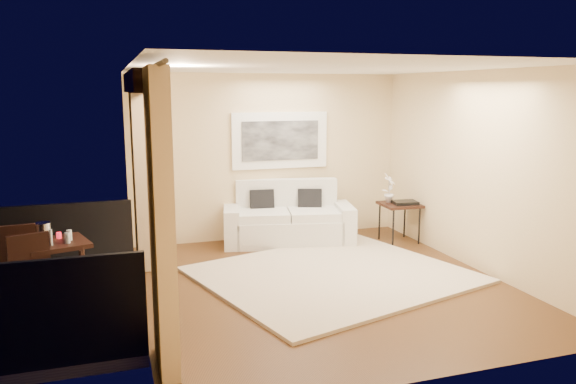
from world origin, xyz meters
TOP-DOWN VIEW (x-y plane):
  - floor at (0.00, 0.00)m, footprint 5.00×5.00m
  - room_shell at (-2.13, 0.00)m, footprint 5.00×6.40m
  - balcony at (-3.31, 0.00)m, footprint 1.81×2.60m
  - curtains at (-2.11, 0.00)m, footprint 0.16×4.80m
  - artwork at (0.20, 2.46)m, footprint 1.62×0.07m
  - rug at (0.25, 0.26)m, footprint 3.90×3.61m
  - sofa at (0.21, 2.09)m, footprint 2.20×1.29m
  - side_table at (1.93, 1.53)m, footprint 0.60×0.60m
  - tray at (1.98, 1.46)m, footprint 0.42×0.33m
  - orchid at (1.79, 1.64)m, footprint 0.30×0.30m
  - bistro_table at (-3.12, 0.28)m, footprint 0.80×0.80m
  - balcony_chair_far at (-3.54, 0.39)m, footprint 0.46×0.46m
  - balcony_chair_near at (-3.33, -0.18)m, footprint 0.52×0.52m
  - ice_bucket at (-3.26, 0.40)m, footprint 0.18×0.18m
  - candle at (-3.10, 0.42)m, footprint 0.06×0.06m
  - vase at (-3.16, 0.13)m, footprint 0.04×0.04m
  - glass_a at (-2.99, 0.17)m, footprint 0.06×0.06m
  - glass_b at (-2.98, 0.29)m, footprint 0.06×0.06m

SIDE VIEW (x-z plane):
  - floor at x=0.00m, z-range 0.00..0.00m
  - rug at x=0.25m, z-range 0.00..0.04m
  - balcony at x=-3.31m, z-range -0.41..0.76m
  - sofa at x=0.21m, z-range -0.15..0.84m
  - balcony_chair_near at x=-3.33m, z-range 0.08..1.03m
  - balcony_chair_far at x=-3.54m, z-range 0.08..1.05m
  - side_table at x=1.93m, z-range 0.26..0.90m
  - tray at x=1.98m, z-range 0.64..0.69m
  - bistro_table at x=-3.12m, z-range 0.30..1.05m
  - candle at x=-3.10m, z-range 0.76..0.83m
  - glass_a at x=-2.99m, z-range 0.76..0.88m
  - glass_b at x=-2.98m, z-range 0.76..0.88m
  - vase at x=-3.16m, z-range 0.76..0.94m
  - ice_bucket at x=-3.26m, z-range 0.76..0.96m
  - orchid at x=1.79m, z-range 0.64..1.12m
  - curtains at x=-2.11m, z-range 0.02..2.66m
  - artwork at x=0.20m, z-range 1.16..2.08m
  - room_shell at x=-2.13m, z-range 0.02..5.02m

